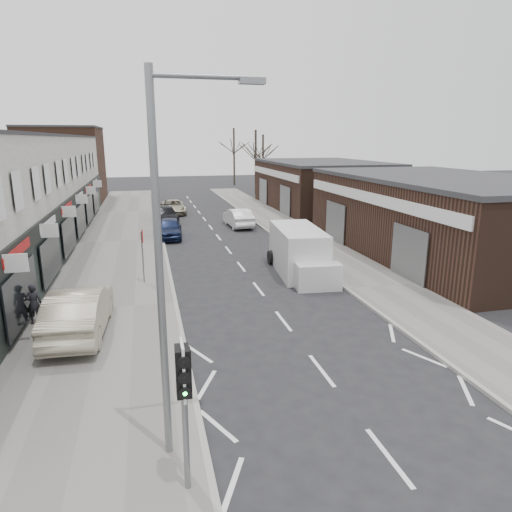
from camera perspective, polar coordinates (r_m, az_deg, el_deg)
ground at (r=12.82m, az=11.64°, el=-17.98°), size 160.00×160.00×0.00m
pavement_left at (r=32.48m, az=-16.57°, el=1.77°), size 5.50×64.00×0.12m
pavement_right at (r=34.12m, az=4.87°, el=2.91°), size 3.50×64.00×0.12m
brick_block_far at (r=55.47m, az=-22.87°, el=10.35°), size 8.00×10.00×8.00m
right_unit_near at (r=29.75m, az=22.46°, el=4.47°), size 10.00×18.00×4.50m
right_unit_far at (r=47.27m, az=8.18°, el=8.68°), size 10.00×16.00×4.50m
tree_far_a at (r=59.75m, az=-0.04°, el=7.81°), size 3.60×3.60×8.00m
tree_far_b at (r=66.14m, az=0.86°, el=8.44°), size 3.60×3.60×7.50m
tree_far_c at (r=71.32m, az=-2.71°, el=8.86°), size 3.60×3.60×8.50m
traffic_light at (r=8.88m, az=-9.04°, el=-15.42°), size 0.28×0.60×3.10m
street_lamp at (r=9.19m, az=-10.99°, el=0.39°), size 2.23×0.22×8.00m
warning_sign at (r=22.20m, az=-14.00°, el=1.97°), size 0.12×0.80×2.70m
white_van at (r=23.77m, az=5.42°, el=0.46°), size 2.62×6.26×2.37m
sedan_on_pavement at (r=17.30m, az=-21.25°, el=-6.39°), size 2.01×5.18×1.68m
pedestrian at (r=18.85m, az=-26.02°, el=-5.40°), size 0.59×0.42×1.55m
parked_car_left_a at (r=32.89m, az=-10.77°, el=3.44°), size 1.99×4.31×1.43m
parked_car_left_b at (r=39.40m, az=-11.14°, el=5.09°), size 1.98×4.51×1.29m
parked_car_left_c at (r=43.89m, az=-10.29°, el=6.06°), size 2.21×4.67×1.29m
parked_car_right_a at (r=36.63m, az=-2.24°, el=4.81°), size 1.80×4.55×1.47m
parked_car_right_b at (r=37.68m, az=-1.74°, el=5.04°), size 1.87×4.25×1.42m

